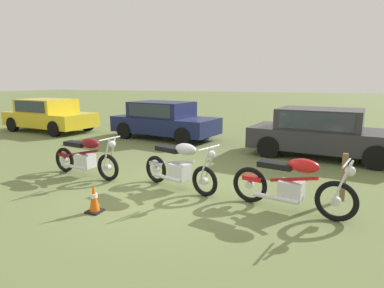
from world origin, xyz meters
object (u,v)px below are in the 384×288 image
at_px(car_yellow, 48,113).
at_px(car_navy, 164,118).
at_px(traffic_cone, 94,198).
at_px(fence_post_wooden, 344,177).
at_px(motorcycle_maroon, 85,157).
at_px(motorcycle_silver, 179,166).
at_px(car_charcoal, 322,130).
at_px(motorcycle_red, 292,184).

bearing_deg(car_yellow, car_navy, 9.59).
height_order(traffic_cone, fence_post_wooden, fence_post_wooden).
relative_size(motorcycle_maroon, motorcycle_silver, 1.09).
distance_m(motorcycle_silver, car_charcoal, 5.05).
height_order(motorcycle_silver, car_yellow, car_yellow).
bearing_deg(traffic_cone, fence_post_wooden, 28.12).
relative_size(motorcycle_red, car_yellow, 0.49).
bearing_deg(motorcycle_maroon, car_yellow, 148.99).
distance_m(motorcycle_silver, car_navy, 6.15).
height_order(car_yellow, traffic_cone, car_yellow).
bearing_deg(car_yellow, fence_post_wooden, -14.03).
distance_m(motorcycle_red, traffic_cone, 3.40).
bearing_deg(car_yellow, car_charcoal, 2.90).
height_order(motorcycle_maroon, motorcycle_silver, same).
distance_m(motorcycle_red, fence_post_wooden, 1.24).
bearing_deg(car_charcoal, fence_post_wooden, -76.02).
xyz_separation_m(motorcycle_maroon, traffic_cone, (1.54, -1.69, -0.23)).
bearing_deg(car_charcoal, motorcycle_maroon, -132.96).
height_order(car_yellow, car_navy, same).
xyz_separation_m(motorcycle_silver, car_charcoal, (2.74, 4.23, 0.30)).
relative_size(motorcycle_silver, car_yellow, 0.43).
height_order(motorcycle_maroon, car_yellow, car_yellow).
distance_m(motorcycle_silver, car_yellow, 10.05).
bearing_deg(car_charcoal, traffic_cone, -113.64).
relative_size(car_charcoal, traffic_cone, 8.11).
bearing_deg(car_navy, motorcycle_silver, -51.15).
relative_size(motorcycle_red, car_navy, 0.49).
height_order(motorcycle_red, car_navy, car_navy).
bearing_deg(traffic_cone, car_charcoal, 58.25).
relative_size(motorcycle_silver, fence_post_wooden, 2.08).
xyz_separation_m(motorcycle_silver, car_yellow, (-8.60, 5.19, 0.30)).
xyz_separation_m(car_navy, fence_post_wooden, (6.11, -4.86, -0.34)).
bearing_deg(car_navy, car_yellow, -168.39).
relative_size(motorcycle_maroon, fence_post_wooden, 2.25).
height_order(motorcycle_maroon, fence_post_wooden, motorcycle_maroon).
relative_size(motorcycle_silver, car_navy, 0.44).
relative_size(car_yellow, fence_post_wooden, 4.80).
bearing_deg(car_yellow, motorcycle_silver, -23.35).
bearing_deg(motorcycle_silver, motorcycle_maroon, -162.28).
distance_m(car_yellow, car_navy, 5.62).
xyz_separation_m(motorcycle_maroon, motorcycle_red, (4.68, -0.43, 0.01)).
relative_size(motorcycle_maroon, car_yellow, 0.47).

